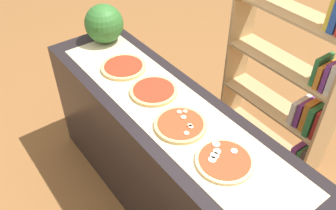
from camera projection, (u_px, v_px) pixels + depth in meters
ground_plane at (168, 202)px, 2.58m from camera, size 12.00×12.00×0.00m
counter at (168, 161)px, 2.29m from camera, size 2.05×0.56×0.90m
parchment_paper at (168, 108)px, 2.00m from camera, size 1.79×0.42×0.00m
pizza_plain_0 at (124, 67)px, 2.28m from camera, size 0.29×0.29×0.02m
pizza_plain_1 at (154, 91)px, 2.09m from camera, size 0.28×0.28×0.02m
pizza_mushroom_2 at (181, 125)px, 1.88m from camera, size 0.28×0.28×0.03m
pizza_mozzarella_3 at (224, 161)px, 1.69m from camera, size 0.28×0.28×0.02m
watermelon at (104, 24)px, 2.47m from camera, size 0.27×0.27×0.27m
bookshelf at (298, 76)px, 2.48m from camera, size 0.91×0.27×1.56m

